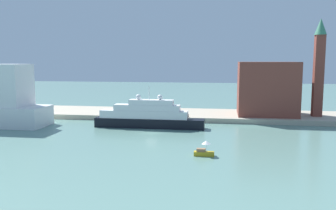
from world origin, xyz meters
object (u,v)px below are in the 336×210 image
object	(u,v)px
parked_car	(130,110)
large_yacht	(147,116)
mooring_bollard	(188,116)
bell_tower	(319,64)
person_figure	(140,110)
harbor_building	(267,88)
small_motorboat	(204,150)

from	to	relation	value
parked_car	large_yacht	bearing A→B (deg)	-61.03
mooring_bollard	large_yacht	bearing A→B (deg)	-133.35
bell_tower	parked_car	size ratio (longest dim) A/B	6.39
person_figure	parked_car	bearing A→B (deg)	176.00
bell_tower	harbor_building	bearing A→B (deg)	175.66
bell_tower	parked_car	distance (m)	58.01
person_figure	harbor_building	bearing A→B (deg)	2.94
small_motorboat	parked_car	size ratio (longest dim) A/B	0.85
large_yacht	mooring_bollard	distance (m)	14.15
harbor_building	bell_tower	distance (m)	15.95
large_yacht	mooring_bollard	bearing A→B (deg)	46.65
small_motorboat	mooring_bollard	xyz separation A→B (m)	(-6.66, 35.99, 0.78)
large_yacht	harbor_building	world-z (taller)	harbor_building
harbor_building	small_motorboat	bearing A→B (deg)	-109.92
bell_tower	small_motorboat	bearing A→B (deg)	-124.81
small_motorboat	mooring_bollard	distance (m)	36.61
large_yacht	bell_tower	distance (m)	51.75
small_motorboat	person_figure	size ratio (longest dim) A/B	2.13
parked_car	bell_tower	bearing A→B (deg)	0.67
large_yacht	parked_car	bearing A→B (deg)	118.97
harbor_building	mooring_bollard	bearing A→B (deg)	-159.28
small_motorboat	harbor_building	bearing A→B (deg)	70.08
harbor_building	mooring_bollard	world-z (taller)	harbor_building
large_yacht	small_motorboat	world-z (taller)	large_yacht
large_yacht	bell_tower	bearing A→B (deg)	20.91
bell_tower	person_figure	bearing A→B (deg)	-179.01
large_yacht	mooring_bollard	xyz separation A→B (m)	(9.68, 10.25, -1.15)
parked_car	person_figure	distance (m)	3.55
large_yacht	harbor_building	distance (m)	38.13
harbor_building	person_figure	distance (m)	39.17
person_figure	mooring_bollard	bearing A→B (deg)	-23.06
large_yacht	parked_car	distance (m)	19.64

